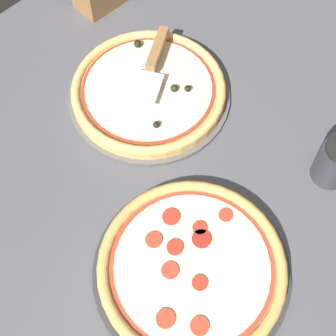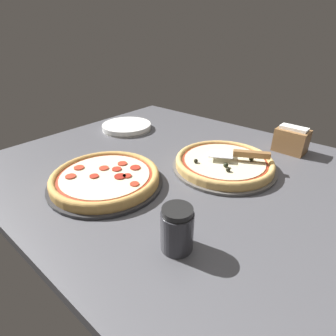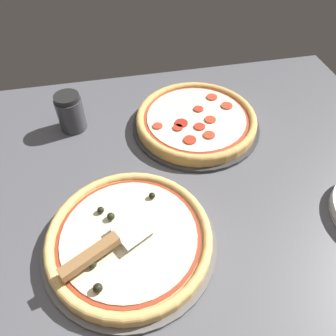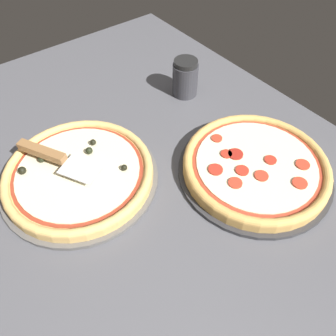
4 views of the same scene
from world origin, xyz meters
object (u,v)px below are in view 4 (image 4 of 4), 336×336
pizza_front (79,173)px  pizza_back (256,165)px  parmesan_shaker (185,78)px  serving_spatula (49,155)px

pizza_front → pizza_back: size_ratio=1.00×
pizza_back → parmesan_shaker: size_ratio=3.12×
pizza_back → serving_spatula: serving_spatula is taller
serving_spatula → pizza_back: bearing=52.0°
serving_spatula → parmesan_shaker: size_ratio=1.84×
serving_spatula → parmesan_shaker: 45.05cm
pizza_back → parmesan_shaker: bearing=168.7°
serving_spatula → pizza_front: bearing=31.7°
pizza_front → pizza_back: pizza_front is taller
pizza_front → serving_spatula: 7.69cm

